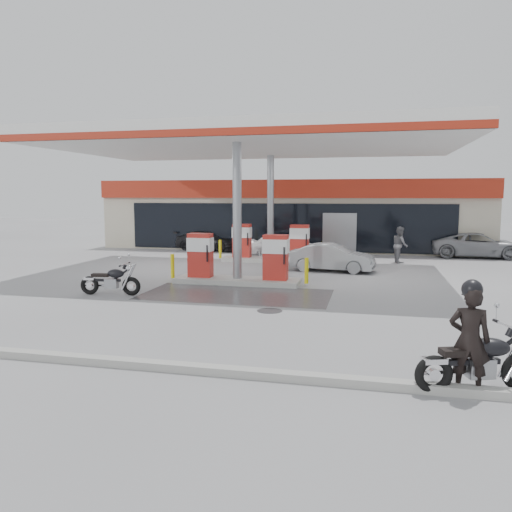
{
  "coord_description": "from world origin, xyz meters",
  "views": [
    {
      "loc": [
        4.67,
        -15.16,
        3.18
      ],
      "look_at": [
        1.04,
        0.48,
        1.2
      ],
      "focal_mm": 35.0,
      "sensor_mm": 36.0,
      "label": 1
    }
  ],
  "objects_px": {
    "pump_island_near": "(237,264)",
    "hatchback_silver": "(332,257)",
    "pump_island_far": "(270,247)",
    "parked_car_right": "(478,245)",
    "parked_motorcycle": "(111,281)",
    "biker_main": "(469,340)",
    "parked_car_left": "(207,241)",
    "main_motorcycle": "(480,363)",
    "sedan_white": "(283,245)",
    "attendant": "(400,245)"
  },
  "relations": [
    {
      "from": "biker_main",
      "to": "hatchback_silver",
      "type": "xyz_separation_m",
      "value": [
        -3.15,
        12.45,
        -0.29
      ]
    },
    {
      "from": "main_motorcycle",
      "to": "biker_main",
      "type": "distance_m",
      "value": 0.44
    },
    {
      "from": "attendant",
      "to": "parked_car_right",
      "type": "bearing_deg",
      "value": -65.71
    },
    {
      "from": "pump_island_near",
      "to": "attendant",
      "type": "height_order",
      "value": "pump_island_near"
    },
    {
      "from": "sedan_white",
      "to": "biker_main",
      "type": "bearing_deg",
      "value": -166.9
    },
    {
      "from": "main_motorcycle",
      "to": "hatchback_silver",
      "type": "xyz_separation_m",
      "value": [
        -3.34,
        12.38,
        0.1
      ]
    },
    {
      "from": "parked_motorcycle",
      "to": "parked_car_right",
      "type": "height_order",
      "value": "parked_car_right"
    },
    {
      "from": "pump_island_far",
      "to": "biker_main",
      "type": "bearing_deg",
      "value": -67.19
    },
    {
      "from": "hatchback_silver",
      "to": "attendant",
      "type": "bearing_deg",
      "value": -33.98
    },
    {
      "from": "main_motorcycle",
      "to": "sedan_white",
      "type": "relative_size",
      "value": 0.57
    },
    {
      "from": "pump_island_far",
      "to": "parked_car_right",
      "type": "bearing_deg",
      "value": 21.8
    },
    {
      "from": "pump_island_near",
      "to": "parked_motorcycle",
      "type": "height_order",
      "value": "pump_island_near"
    },
    {
      "from": "sedan_white",
      "to": "parked_car_right",
      "type": "distance_m",
      "value": 9.96
    },
    {
      "from": "biker_main",
      "to": "sedan_white",
      "type": "xyz_separation_m",
      "value": [
        -6.05,
        17.12,
        -0.27
      ]
    },
    {
      "from": "pump_island_far",
      "to": "parked_car_left",
      "type": "distance_m",
      "value": 6.02
    },
    {
      "from": "pump_island_near",
      "to": "parked_car_right",
      "type": "distance_m",
      "value": 14.14
    },
    {
      "from": "pump_island_far",
      "to": "parked_motorcycle",
      "type": "distance_m",
      "value": 9.6
    },
    {
      "from": "hatchback_silver",
      "to": "parked_car_right",
      "type": "xyz_separation_m",
      "value": [
        6.91,
        6.4,
        0.05
      ]
    },
    {
      "from": "parked_motorcycle",
      "to": "hatchback_silver",
      "type": "bearing_deg",
      "value": 39.01
    },
    {
      "from": "pump_island_near",
      "to": "attendant",
      "type": "xyz_separation_m",
      "value": [
        6.0,
        7.0,
        0.14
      ]
    },
    {
      "from": "pump_island_far",
      "to": "hatchback_silver",
      "type": "relative_size",
      "value": 1.46
    },
    {
      "from": "biker_main",
      "to": "parked_car_right",
      "type": "xyz_separation_m",
      "value": [
        3.76,
        18.85,
        -0.24
      ]
    },
    {
      "from": "pump_island_near",
      "to": "sedan_white",
      "type": "height_order",
      "value": "pump_island_near"
    },
    {
      "from": "main_motorcycle",
      "to": "parked_car_right",
      "type": "bearing_deg",
      "value": 60.45
    },
    {
      "from": "main_motorcycle",
      "to": "hatchback_silver",
      "type": "relative_size",
      "value": 0.58
    },
    {
      "from": "biker_main",
      "to": "sedan_white",
      "type": "height_order",
      "value": "biker_main"
    },
    {
      "from": "parked_car_right",
      "to": "pump_island_near",
      "type": "bearing_deg",
      "value": 136.98
    },
    {
      "from": "main_motorcycle",
      "to": "attendant",
      "type": "xyz_separation_m",
      "value": [
        -0.43,
        15.78,
        0.37
      ]
    },
    {
      "from": "attendant",
      "to": "parked_car_left",
      "type": "distance_m",
      "value": 10.92
    },
    {
      "from": "hatchback_silver",
      "to": "parked_car_right",
      "type": "distance_m",
      "value": 9.42
    },
    {
      "from": "biker_main",
      "to": "hatchback_silver",
      "type": "height_order",
      "value": "biker_main"
    },
    {
      "from": "main_motorcycle",
      "to": "hatchback_silver",
      "type": "height_order",
      "value": "hatchback_silver"
    },
    {
      "from": "biker_main",
      "to": "sedan_white",
      "type": "relative_size",
      "value": 0.49
    },
    {
      "from": "pump_island_near",
      "to": "hatchback_silver",
      "type": "xyz_separation_m",
      "value": [
        3.09,
        3.6,
        -0.13
      ]
    },
    {
      "from": "biker_main",
      "to": "main_motorcycle",
      "type": "bearing_deg",
      "value": -152.94
    },
    {
      "from": "biker_main",
      "to": "parked_car_right",
      "type": "bearing_deg",
      "value": -94.17
    },
    {
      "from": "parked_motorcycle",
      "to": "parked_car_right",
      "type": "relative_size",
      "value": 0.44
    },
    {
      "from": "pump_island_far",
      "to": "attendant",
      "type": "xyz_separation_m",
      "value": [
        6.0,
        1.0,
        0.14
      ]
    },
    {
      "from": "main_motorcycle",
      "to": "parked_car_right",
      "type": "relative_size",
      "value": 0.45
    },
    {
      "from": "pump_island_near",
      "to": "hatchback_silver",
      "type": "distance_m",
      "value": 4.75
    },
    {
      "from": "pump_island_near",
      "to": "pump_island_far",
      "type": "distance_m",
      "value": 6.0
    },
    {
      "from": "pump_island_far",
      "to": "hatchback_silver",
      "type": "bearing_deg",
      "value": -37.82
    },
    {
      "from": "pump_island_far",
      "to": "parked_car_left",
      "type": "height_order",
      "value": "pump_island_far"
    },
    {
      "from": "pump_island_far",
      "to": "parked_car_right",
      "type": "relative_size",
      "value": 1.13
    },
    {
      "from": "pump_island_far",
      "to": "main_motorcycle",
      "type": "height_order",
      "value": "pump_island_far"
    },
    {
      "from": "pump_island_near",
      "to": "pump_island_far",
      "type": "xyz_separation_m",
      "value": [
        0.0,
        6.0,
        0.0
      ]
    },
    {
      "from": "hatchback_silver",
      "to": "pump_island_near",
      "type": "bearing_deg",
      "value": 145.9
    },
    {
      "from": "pump_island_near",
      "to": "main_motorcycle",
      "type": "height_order",
      "value": "pump_island_near"
    },
    {
      "from": "main_motorcycle",
      "to": "parked_car_right",
      "type": "xyz_separation_m",
      "value": [
        3.57,
        18.78,
        0.15
      ]
    },
    {
      "from": "pump_island_far",
      "to": "parked_car_right",
      "type": "distance_m",
      "value": 10.77
    }
  ]
}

